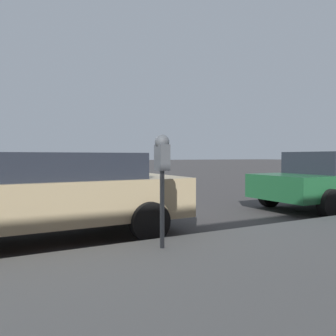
{
  "coord_description": "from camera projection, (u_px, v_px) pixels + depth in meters",
  "views": [
    {
      "loc": [
        -6.48,
        1.22,
        1.35
      ],
      "look_at": [
        -2.56,
        -0.84,
        1.2
      ],
      "focal_mm": 35.0,
      "sensor_mm": 36.0,
      "label": 1
    }
  ],
  "objects": [
    {
      "name": "ground_plane",
      "position": [
        69.0,
        226.0,
        6.34
      ],
      "size": [
        220.0,
        220.0,
        0.0
      ],
      "primitive_type": "plane",
      "color": "#3D3A3A"
    },
    {
      "name": "parking_meter",
      "position": [
        162.0,
        162.0,
        4.26
      ],
      "size": [
        0.21,
        0.19,
        1.48
      ],
      "color": "#4C5156",
      "rests_on": "sidewalk"
    },
    {
      "name": "car_green",
      "position": [
        335.0,
        178.0,
        8.66
      ],
      "size": [
        2.03,
        4.49,
        1.47
      ],
      "rotation": [
        0.0,
        0.0,
        0.01
      ],
      "color": "#1E5B33",
      "rests_on": "ground_plane"
    },
    {
      "name": "car_tan",
      "position": [
        49.0,
        193.0,
        5.32
      ],
      "size": [
        2.11,
        4.58,
        1.41
      ],
      "rotation": [
        0.0,
        0.0,
        0.01
      ],
      "color": "tan",
      "rests_on": "ground_plane"
    }
  ]
}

